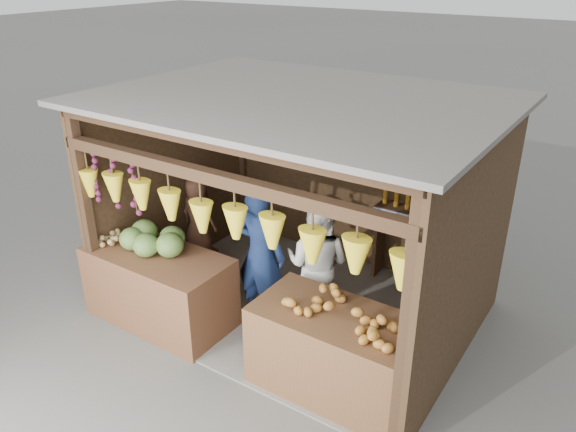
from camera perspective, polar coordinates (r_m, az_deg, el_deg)
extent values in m
plane|color=#514F49|center=(7.14, 1.00, -9.25)|extent=(80.00, 80.00, 0.00)
cube|color=slate|center=(7.13, 1.01, -9.18)|extent=(4.00, 3.00, 0.02)
cube|color=black|center=(7.71, 7.13, 4.14)|extent=(4.00, 0.06, 2.60)
cube|color=black|center=(7.68, -11.61, 3.72)|extent=(0.06, 3.00, 2.60)
cube|color=black|center=(5.79, 18.04, -4.28)|extent=(0.06, 3.00, 2.60)
cube|color=#605B54|center=(6.07, 1.19, 11.78)|extent=(4.30, 3.30, 0.06)
cube|color=black|center=(6.78, -19.72, -0.17)|extent=(0.11, 0.11, 2.60)
cube|color=black|center=(4.63, 11.98, -11.49)|extent=(0.11, 0.11, 2.60)
cube|color=black|center=(8.65, -4.63, 6.55)|extent=(0.11, 0.11, 2.60)
cube|color=black|center=(7.08, 20.99, 0.68)|extent=(0.11, 0.11, 2.60)
cube|color=black|center=(5.09, -7.63, 3.90)|extent=(4.00, 0.12, 0.12)
cube|color=black|center=(4.98, -7.85, 7.55)|extent=(4.00, 0.12, 0.12)
cube|color=#382314|center=(7.26, 13.68, 0.12)|extent=(1.25, 0.30, 0.05)
cube|color=#382314|center=(7.68, 9.23, -2.42)|extent=(0.05, 0.28, 1.05)
cube|color=#382314|center=(7.35, 17.52, -4.66)|extent=(0.05, 0.28, 1.05)
cube|color=blue|center=(7.18, 13.12, -1.26)|extent=(1.25, 0.02, 0.30)
cube|color=#52301B|center=(6.86, -12.92, -7.06)|extent=(1.76, 0.85, 0.89)
cube|color=#53321B|center=(5.70, 5.19, -13.81)|extent=(1.72, 0.85, 0.90)
cube|color=black|center=(7.89, -8.82, -4.57)|extent=(0.35, 0.35, 0.33)
imported|color=#132249|center=(6.51, -2.80, -3.91)|extent=(0.65, 0.44, 1.75)
imported|color=white|center=(6.44, 3.03, -4.93)|extent=(0.86, 0.72, 1.61)
imported|color=#4E2E1F|center=(7.57, -9.16, 0.06)|extent=(0.53, 0.35, 1.07)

